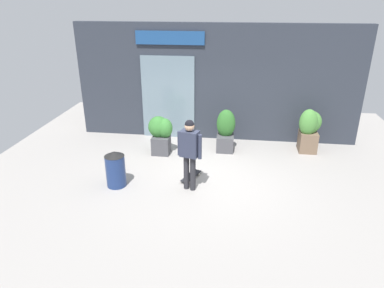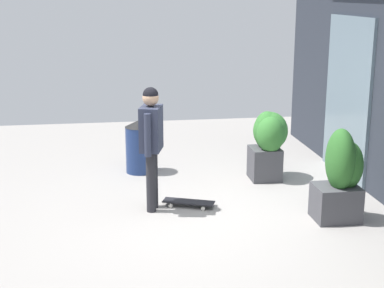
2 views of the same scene
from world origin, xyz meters
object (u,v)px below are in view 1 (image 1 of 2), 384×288
(skateboard, at_px, (191,176))
(planter_box_mid, at_px, (309,128))
(skateboarder, at_px, (190,148))
(planter_box_left, at_px, (226,130))
(planter_box_right, at_px, (160,131))
(trash_bin, at_px, (115,169))

(skateboard, relative_size, planter_box_mid, 0.58)
(skateboarder, xyz_separation_m, planter_box_left, (0.72, 2.40, -0.44))
(planter_box_right, distance_m, planter_box_mid, 4.24)
(skateboard, height_order, planter_box_left, planter_box_left)
(planter_box_left, bearing_deg, skateboard, -111.78)
(skateboard, xyz_separation_m, planter_box_left, (0.76, 1.89, 0.54))
(skateboard, height_order, planter_box_right, planter_box_right)
(planter_box_right, relative_size, trash_bin, 1.23)
(planter_box_left, bearing_deg, skateboarder, -106.71)
(planter_box_left, relative_size, planter_box_mid, 0.95)
(planter_box_mid, distance_m, trash_bin, 5.53)
(trash_bin, bearing_deg, planter_box_right, 72.31)
(planter_box_left, relative_size, trash_bin, 1.39)
(planter_box_mid, bearing_deg, trash_bin, -150.99)
(skateboard, bearing_deg, skateboarder, -154.23)
(skateboarder, height_order, planter_box_mid, skateboarder)
(skateboard, distance_m, trash_bin, 1.85)
(skateboard, relative_size, planter_box_right, 0.69)
(skateboard, bearing_deg, planter_box_left, 0.02)
(planter_box_mid, bearing_deg, skateboard, -146.02)
(skateboard, relative_size, trash_bin, 0.84)
(trash_bin, bearing_deg, skateboarder, 2.20)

